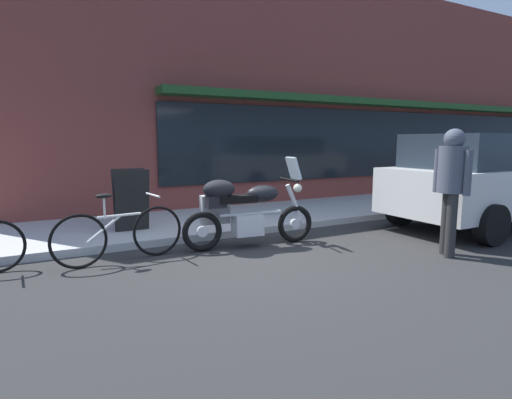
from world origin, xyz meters
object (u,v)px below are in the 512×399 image
touring_motorcycle (242,209)px  parked_bicycle (120,234)px  parked_minivan (493,178)px  pedestrian_walking (452,177)px  sandwich_board_sign (131,200)px

touring_motorcycle → parked_bicycle: bearing=177.8°
parked_bicycle → parked_minivan: bearing=-7.8°
parked_bicycle → pedestrian_walking: 4.64m
touring_motorcycle → pedestrian_walking: (2.38, -1.81, 0.54)m
parked_bicycle → sandwich_board_sign: size_ratio=1.70×
parked_bicycle → parked_minivan: (6.69, -0.91, 0.54)m
touring_motorcycle → parked_minivan: parked_minivan is taller
pedestrian_walking → touring_motorcycle: bearing=142.9°
parked_minivan → sandwich_board_sign: size_ratio=4.38×
parked_minivan → sandwich_board_sign: 6.68m
parked_minivan → touring_motorcycle: bearing=170.3°
pedestrian_walking → parked_minivan: bearing=21.0°
touring_motorcycle → sandwich_board_sign: touring_motorcycle is taller
touring_motorcycle → parked_bicycle: 1.80m
parked_minivan → pedestrian_walking: 2.70m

